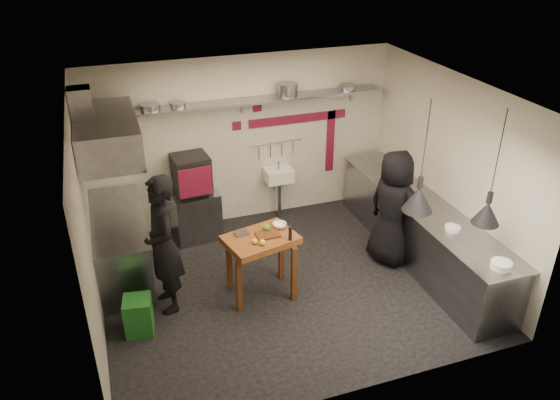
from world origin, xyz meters
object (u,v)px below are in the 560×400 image
object	(u,v)px
green_bin	(139,316)
prep_table	(261,266)
oven_stand	(195,214)
chef_right	(393,208)
combi_oven	(191,173)
chef_left	(163,245)

from	to	relation	value
green_bin	prep_table	bearing A→B (deg)	8.41
oven_stand	prep_table	size ratio (longest dim) A/B	0.87
prep_table	chef_right	xyz separation A→B (m)	(2.07, 0.18, 0.43)
prep_table	chef_right	distance (m)	2.12
combi_oven	chef_left	xyz separation A→B (m)	(-0.70, -1.73, -0.13)
prep_table	oven_stand	bearing A→B (deg)	93.37
combi_oven	prep_table	size ratio (longest dim) A/B	0.63
combi_oven	green_bin	xyz separation A→B (m)	(-1.14, -2.14, -0.84)
oven_stand	prep_table	bearing A→B (deg)	-78.42
prep_table	combi_oven	bearing A→B (deg)	92.85
oven_stand	chef_left	distance (m)	1.89
combi_oven	chef_left	size ratio (longest dim) A/B	0.30
green_bin	chef_left	xyz separation A→B (m)	(0.43, 0.41, 0.71)
chef_left	chef_right	distance (m)	3.32
oven_stand	prep_table	distance (m)	1.91
chef_right	chef_left	bearing A→B (deg)	71.23
oven_stand	chef_left	bearing A→B (deg)	-118.01
combi_oven	oven_stand	bearing A→B (deg)	-93.24
green_bin	chef_left	world-z (taller)	chef_left
oven_stand	chef_left	xyz separation A→B (m)	(-0.71, -1.66, 0.56)
prep_table	chef_right	size ratio (longest dim) A/B	0.52
green_bin	chef_left	distance (m)	0.92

